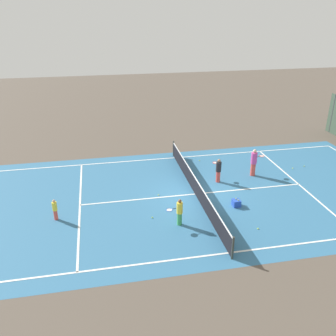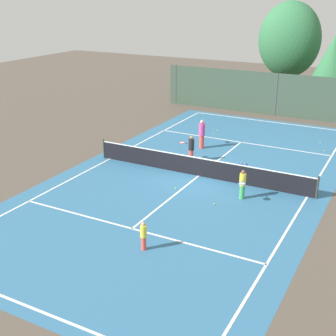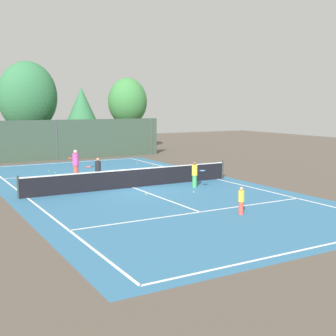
% 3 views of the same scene
% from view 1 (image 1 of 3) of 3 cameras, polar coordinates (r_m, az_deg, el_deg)
% --- Properties ---
extents(ground_plane, '(80.00, 80.00, 0.00)m').
position_cam_1_polar(ground_plane, '(20.85, 4.27, -4.08)').
color(ground_plane, brown).
extents(court_surface, '(13.00, 25.00, 0.01)m').
position_cam_1_polar(court_surface, '(20.84, 4.27, -4.08)').
color(court_surface, teal).
rests_on(court_surface, ground_plane).
extents(tennis_net, '(11.90, 0.10, 1.10)m').
position_cam_1_polar(tennis_net, '(20.61, 4.31, -2.83)').
color(tennis_net, '#333833').
rests_on(tennis_net, ground_plane).
extents(player_0, '(0.89, 0.36, 1.49)m').
position_cam_1_polar(player_0, '(22.10, 7.86, -0.32)').
color(player_0, '#E54C3F').
rests_on(player_0, ground_plane).
extents(player_1, '(0.24, 0.24, 1.12)m').
position_cam_1_polar(player_1, '(19.02, -17.22, -6.18)').
color(player_1, '#E54C3F').
rests_on(player_1, ground_plane).
extents(player_2, '(0.53, 0.96, 1.75)m').
position_cam_1_polar(player_2, '(23.29, 13.24, 0.90)').
color(player_2, '#E54C3F').
rests_on(player_2, ground_plane).
extents(player_3, '(0.49, 0.88, 1.39)m').
position_cam_1_polar(player_3, '(17.70, 1.76, -6.84)').
color(player_3, '#3FA559').
rests_on(player_3, ground_plane).
extents(ball_crate, '(0.44, 0.39, 0.43)m').
position_cam_1_polar(ball_crate, '(19.87, 10.60, -5.37)').
color(ball_crate, blue).
rests_on(ball_crate, ground_plane).
extents(tennis_ball_0, '(0.07, 0.07, 0.07)m').
position_cam_1_polar(tennis_ball_0, '(18.23, 13.86, -9.18)').
color(tennis_ball_0, '#CCE533').
rests_on(tennis_ball_0, ground_plane).
extents(tennis_ball_1, '(0.07, 0.07, 0.07)m').
position_cam_1_polar(tennis_ball_1, '(25.30, 18.87, -0.03)').
color(tennis_ball_1, '#CCE533').
rests_on(tennis_ball_1, ground_plane).
extents(tennis_ball_2, '(0.07, 0.07, 0.07)m').
position_cam_1_polar(tennis_ball_2, '(25.88, 20.45, 0.27)').
color(tennis_ball_2, '#CCE533').
rests_on(tennis_ball_2, ground_plane).
extents(tennis_ball_5, '(0.07, 0.07, 0.07)m').
position_cam_1_polar(tennis_ball_5, '(18.58, -2.47, -7.71)').
color(tennis_ball_5, '#CCE533').
rests_on(tennis_ball_5, ground_plane).
extents(tennis_ball_6, '(0.07, 0.07, 0.07)m').
position_cam_1_polar(tennis_ball_6, '(25.22, 4.90, 1.16)').
color(tennis_ball_6, '#CCE533').
rests_on(tennis_ball_6, ground_plane).
extents(tennis_ball_7, '(0.07, 0.07, 0.07)m').
position_cam_1_polar(tennis_ball_7, '(20.65, -1.50, -4.20)').
color(tennis_ball_7, '#CCE533').
rests_on(tennis_ball_7, ground_plane).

